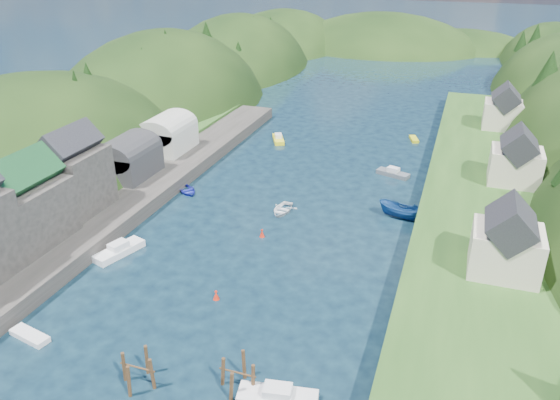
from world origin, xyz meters
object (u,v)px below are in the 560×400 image
at_px(channel_buoy_near, 216,295).
at_px(piling_cluster_near, 138,373).
at_px(piling_cluster_far, 238,378).
at_px(channel_buoy_far, 262,233).

bearing_deg(channel_buoy_near, piling_cluster_near, -94.14).
xyz_separation_m(piling_cluster_far, channel_buoy_near, (-7.17, 10.99, -0.68)).
height_order(piling_cluster_near, channel_buoy_near, piling_cluster_near).
height_order(piling_cluster_far, channel_buoy_far, piling_cluster_far).
bearing_deg(piling_cluster_near, channel_buoy_near, 85.86).
relative_size(piling_cluster_near, channel_buoy_near, 3.34).
bearing_deg(piling_cluster_far, piling_cluster_near, -164.25).
distance_m(piling_cluster_far, channel_buoy_far, 26.27).
bearing_deg(piling_cluster_far, channel_buoy_far, 106.30).
relative_size(piling_cluster_near, channel_buoy_far, 3.34).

